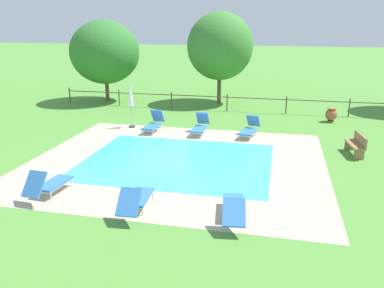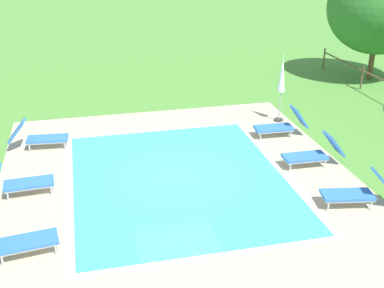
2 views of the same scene
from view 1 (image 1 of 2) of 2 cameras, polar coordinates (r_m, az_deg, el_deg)
ground_plane at (r=15.54m, az=-2.17°, el=-2.53°), size 160.00×160.00×0.00m
pool_deck_paving at (r=15.54m, az=-2.17°, el=-2.52°), size 11.45×10.03×0.01m
swimming_pool_water at (r=15.54m, az=-2.17°, el=-2.51°), size 7.32×5.90×0.01m
pool_coping_rim at (r=15.53m, az=-2.17°, el=-2.50°), size 7.80×6.38×0.01m
sun_lounger_north_near_steps at (r=19.23m, az=1.16°, el=2.63°), size 0.63×1.86×1.00m
sun_lounger_north_mid at (r=11.57m, az=-8.09°, el=-7.87°), size 0.72×1.98×0.91m
sun_lounger_north_far at (r=18.98m, az=8.38°, el=2.23°), size 0.93×1.97×0.96m
sun_lounger_north_end at (r=11.10m, az=6.06°, el=-9.02°), size 0.86×2.07×0.82m
sun_lounger_south_near_corner at (r=19.79m, az=-5.62°, el=2.99°), size 0.66×1.83×1.02m
sun_lounger_south_mid at (r=13.22m, az=-20.08°, el=-5.45°), size 0.75×1.90×0.99m
patio_umbrella_closed_deck_corner at (r=20.44m, az=-8.90°, el=6.84°), size 0.32×0.32×2.47m
wooden_bench_lawn_side at (r=17.54m, az=22.80°, el=0.03°), size 0.65×1.55×0.87m
terracotta_urn_near_fence at (r=22.89m, az=19.59°, el=4.06°), size 0.64×0.64×0.78m
perimeter_fence at (r=24.38m, az=5.13°, el=6.44°), size 21.46×0.08×1.05m
tree_far_west at (r=27.68m, az=-12.57°, el=12.89°), size 4.63×4.63×5.43m
tree_west_mid at (r=26.49m, az=4.09°, el=13.98°), size 4.32×4.32×5.95m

